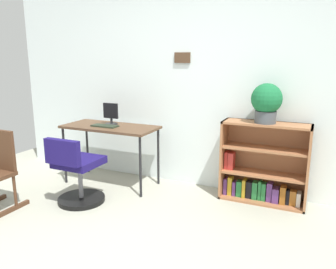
{
  "coord_description": "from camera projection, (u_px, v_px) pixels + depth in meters",
  "views": [
    {
      "loc": [
        1.48,
        -1.73,
        1.58
      ],
      "look_at": [
        0.08,
        1.32,
        0.81
      ],
      "focal_mm": 35.85,
      "sensor_mm": 36.0,
      "label": 1
    }
  ],
  "objects": [
    {
      "name": "keyboard",
      "position": [
        105.0,
        126.0,
        4.12
      ],
      "size": [
        0.33,
        0.14,
        0.02
      ],
      "primitive_type": "cube",
      "color": "#283324",
      "rests_on": "desk"
    },
    {
      "name": "office_chair",
      "position": [
        77.0,
        174.0,
        3.66
      ],
      "size": [
        0.52,
        0.55,
        0.77
      ],
      "color": "black",
      "rests_on": "ground_plane"
    },
    {
      "name": "wall_back",
      "position": [
        190.0,
        88.0,
        4.12
      ],
      "size": [
        5.2,
        0.12,
        2.44
      ],
      "color": "white",
      "rests_on": "ground_plane"
    },
    {
      "name": "bookshelf_low",
      "position": [
        263.0,
        167.0,
        3.74
      ],
      "size": [
        0.93,
        0.3,
        0.9
      ],
      "color": "#9F653F",
      "rests_on": "ground_plane"
    },
    {
      "name": "monitor",
      "position": [
        111.0,
        114.0,
        4.23
      ],
      "size": [
        0.21,
        0.15,
        0.27
      ],
      "color": "#262628",
      "rests_on": "desk"
    },
    {
      "name": "potted_plant_on_shelf",
      "position": [
        266.0,
        102.0,
        3.53
      ],
      "size": [
        0.32,
        0.32,
        0.42
      ],
      "color": "#474C51",
      "rests_on": "bookshelf_low"
    },
    {
      "name": "desk",
      "position": [
        110.0,
        131.0,
        4.18
      ],
      "size": [
        1.19,
        0.54,
        0.76
      ],
      "color": "brown",
      "rests_on": "ground_plane"
    }
  ]
}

